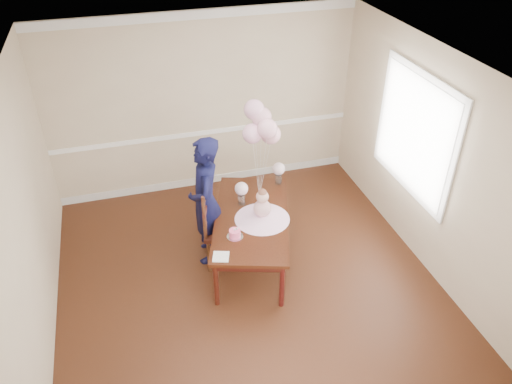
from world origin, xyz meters
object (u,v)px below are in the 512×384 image
(dining_table_top, at_px, (251,218))
(dining_chair_seat, at_px, (225,230))
(birthday_cake, at_px, (235,233))
(woman, at_px, (206,201))

(dining_table_top, height_order, dining_chair_seat, dining_table_top)
(birthday_cake, distance_m, dining_chair_seat, 0.43)
(dining_table_top, relative_size, birthday_cake, 13.33)
(dining_table_top, xyz_separation_m, dining_chair_seat, (-0.33, 0.04, -0.15))
(woman, bearing_deg, birthday_cake, 32.09)
(birthday_cake, relative_size, woman, 0.08)
(dining_table_top, xyz_separation_m, birthday_cake, (-0.29, -0.33, 0.07))
(dining_table_top, xyz_separation_m, woman, (-0.52, 0.21, 0.21))
(dining_table_top, height_order, woman, woman)
(birthday_cake, bearing_deg, dining_table_top, 48.25)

